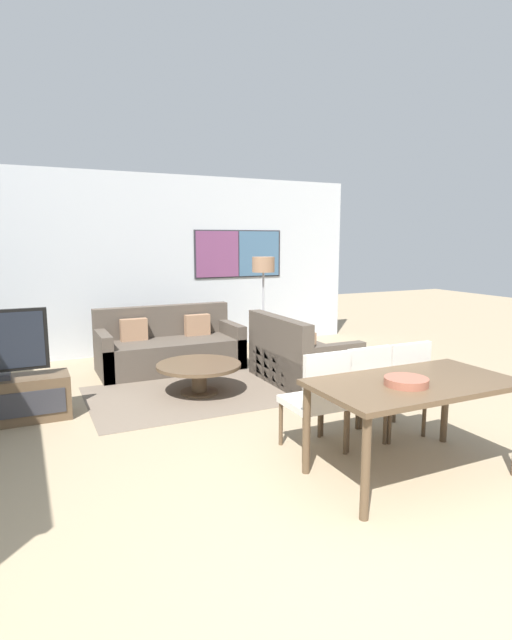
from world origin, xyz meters
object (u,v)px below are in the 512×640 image
at_px(dining_chair_left, 318,396).
at_px(fruit_bowl, 406,381).
at_px(sofa_side, 298,361).
at_px(dining_chair_centre, 359,389).
at_px(dining_table, 414,391).
at_px(floor_lamp, 263,274).
at_px(sofa_main, 169,349).
at_px(dining_chair_right, 400,383).
at_px(coffee_table, 199,371).

bearing_deg(dining_chair_left, fruit_bowl, -66.55).
relative_size(sofa_side, dining_chair_centre, 1.57).
distance_m(dining_table, floor_lamp, 3.90).
height_order(dining_table, dining_chair_left, dining_chair_left).
xyz_separation_m(sofa_main, fruit_bowl, (0.66, -4.00, 0.49)).
bearing_deg(dining_chair_right, floor_lamp, 86.96).
bearing_deg(dining_chair_right, sofa_side, 88.78).
bearing_deg(dining_chair_left, sofa_side, 64.44).
relative_size(dining_table, dining_chair_left, 1.73).
distance_m(sofa_main, fruit_bowl, 4.08).
relative_size(sofa_main, sofa_side, 1.38).
height_order(dining_chair_centre, floor_lamp, floor_lamp).
height_order(sofa_main, fruit_bowl, sofa_main).
distance_m(dining_table, dining_chair_left, 0.79).
bearing_deg(dining_table, coffee_table, 106.86).
distance_m(coffee_table, dining_chair_centre, 2.15).
distance_m(sofa_main, sofa_side, 1.89).
height_order(dining_chair_centre, dining_chair_right, same).
bearing_deg(coffee_table, dining_chair_left, -79.74).
bearing_deg(coffee_table, dining_chair_centre, -67.99).
bearing_deg(floor_lamp, sofa_main, 174.26).
height_order(sofa_side, fruit_bowl, sofa_side).
bearing_deg(dining_chair_centre, sofa_main, 103.71).
relative_size(sofa_main, dining_chair_centre, 2.17).
distance_m(sofa_main, dining_chair_centre, 3.38).
height_order(dining_chair_left, floor_lamp, floor_lamp).
relative_size(dining_chair_right, floor_lamp, 0.58).
relative_size(dining_table, floor_lamp, 1.00).
height_order(sofa_main, sofa_side, same).
bearing_deg(sofa_side, sofa_main, 42.64).
height_order(dining_chair_left, dining_chair_centre, same).
xyz_separation_m(dining_chair_left, dining_chair_right, (0.87, 0.01, 0.00)).
bearing_deg(coffee_table, sofa_side, -3.89).
bearing_deg(dining_table, fruit_bowl, -156.20).
xyz_separation_m(dining_table, fruit_bowl, (-0.14, -0.06, 0.11)).
relative_size(dining_chair_centre, dining_chair_right, 1.00).
relative_size(fruit_bowl, floor_lamp, 0.21).
distance_m(sofa_side, dining_chair_left, 2.13).
bearing_deg(dining_chair_left, dining_chair_right, 0.64).
relative_size(sofa_side, dining_table, 0.91).
height_order(sofa_main, dining_chair_right, dining_chair_right).
relative_size(sofa_side, floor_lamp, 0.91).
height_order(dining_chair_left, dining_chair_right, same).
bearing_deg(dining_table, sofa_side, 79.39).
distance_m(coffee_table, dining_chair_right, 2.36).
distance_m(dining_chair_left, fruit_bowl, 0.81).
bearing_deg(sofa_side, coffee_table, 86.11).
height_order(coffee_table, floor_lamp, floor_lamp).
height_order(sofa_side, floor_lamp, floor_lamp).
bearing_deg(floor_lamp, dining_table, -99.05).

